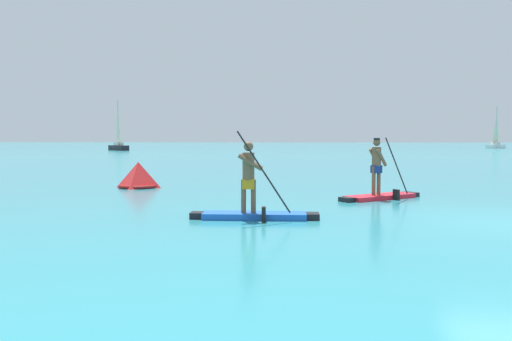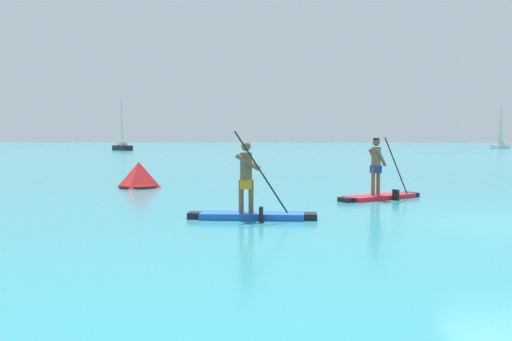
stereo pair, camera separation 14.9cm
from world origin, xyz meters
name	(u,v)px [view 2 (the right image)]	position (x,y,z in m)	size (l,w,h in m)	color
ground	(510,223)	(0.00, 0.00, 0.00)	(440.00, 440.00, 0.00)	teal
paddleboarder_near_left	(251,203)	(-5.42, 0.06, 0.35)	(2.82, 0.83, 1.92)	blue
paddleboarder_mid_center	(379,187)	(-2.10, 4.03, 0.35)	(2.54, 2.09, 1.80)	red
race_marker_buoy	(139,176)	(-10.15, 6.80, 0.40)	(1.42, 1.42, 0.92)	red
sailboat_left_horizon	(122,143)	(-31.13, 62.69, 1.04)	(4.18, 4.39, 7.44)	black
sailboat_right_horizon	(501,143)	(30.46, 83.73, 0.95)	(4.64, 4.90, 7.45)	white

